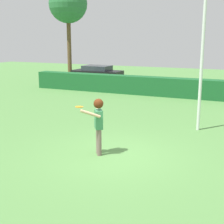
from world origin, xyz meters
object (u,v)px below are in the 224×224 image
(person, at_px, (98,120))
(lamppost, at_px, (204,29))
(parked_car_black, at_px, (97,72))
(birch_tree, at_px, (68,4))
(frisbee, at_px, (79,107))

(person, height_order, lamppost, lamppost)
(lamppost, xyz_separation_m, parked_car_black, (-10.44, 11.86, -3.20))
(birch_tree, bearing_deg, frisbee, -57.70)
(person, distance_m, frisbee, 0.72)
(frisbee, relative_size, birch_tree, 0.03)
(lamppost, bearing_deg, person, -119.68)
(lamppost, height_order, birch_tree, birch_tree)
(frisbee, distance_m, birch_tree, 18.95)
(lamppost, height_order, parked_car_black, lamppost)
(person, xyz_separation_m, parked_car_black, (-8.10, 15.96, -0.41))
(frisbee, distance_m, parked_car_black, 17.97)
(person, bearing_deg, birch_tree, 124.08)
(frisbee, xyz_separation_m, lamppost, (2.83, 4.40, 2.35))
(frisbee, bearing_deg, parked_car_black, 115.09)
(frisbee, bearing_deg, birch_tree, 122.30)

